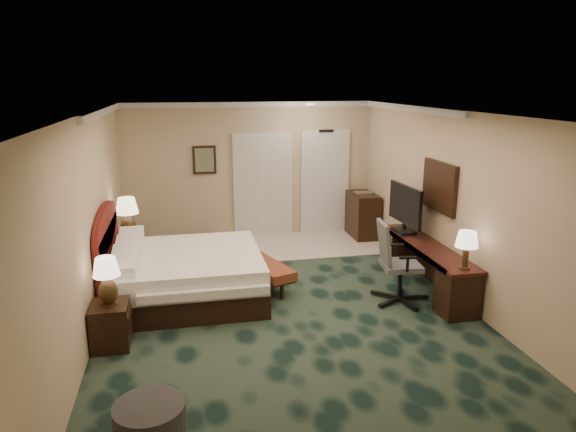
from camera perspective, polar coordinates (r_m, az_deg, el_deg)
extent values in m
cube|color=black|center=(7.21, 0.02, -10.65)|extent=(5.00, 7.50, 0.00)
cube|color=white|center=(6.52, 0.02, 11.32)|extent=(5.00, 7.50, 0.00)
cube|color=tan|center=(10.35, -4.23, 5.05)|extent=(5.00, 0.00, 2.70)
cube|color=tan|center=(3.42, 13.52, -16.39)|extent=(5.00, 0.00, 2.70)
cube|color=tan|center=(6.71, -21.38, -1.33)|extent=(0.00, 7.50, 2.70)
cube|color=tan|center=(7.63, 18.72, 0.78)|extent=(0.00, 7.50, 2.70)
cube|color=beige|center=(10.02, 1.68, -3.17)|extent=(3.20, 1.70, 0.01)
cube|color=silver|center=(10.69, 4.10, 3.73)|extent=(1.02, 0.06, 2.18)
cube|color=beige|center=(10.41, -2.81, 3.44)|extent=(1.20, 0.06, 2.10)
cube|color=#4B5F53|center=(10.20, -9.27, 6.17)|extent=(0.45, 0.06, 0.55)
cube|color=white|center=(8.08, 16.48, 3.16)|extent=(0.05, 0.95, 0.75)
cube|color=white|center=(7.69, -11.08, -6.50)|extent=(2.13, 1.98, 0.68)
cube|color=black|center=(6.61, -19.08, -11.38)|extent=(0.43, 0.50, 0.54)
cube|color=black|center=(8.96, -17.13, -4.21)|extent=(0.45, 0.51, 0.56)
cube|color=maroon|center=(7.96, -2.48, -6.56)|extent=(0.80, 1.25, 0.40)
cylinder|color=#343434|center=(4.90, -15.03, -21.73)|extent=(0.65, 0.65, 0.44)
cube|color=black|center=(8.13, 14.99, -5.48)|extent=(0.52, 2.41, 0.70)
cube|color=black|center=(8.49, 12.87, 0.75)|extent=(0.14, 1.01, 0.78)
cube|color=black|center=(10.54, 8.28, 0.10)|extent=(0.47, 0.85, 0.90)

